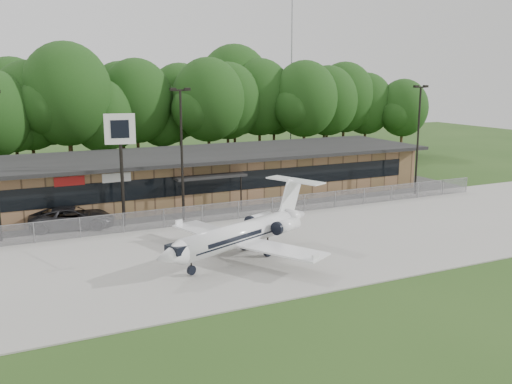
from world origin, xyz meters
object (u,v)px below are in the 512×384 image
terminal (209,174)px  pole_sign (120,141)px  suv (72,218)px  business_jet (243,234)px

terminal → pole_sign: bearing=-143.2°
suv → pole_sign: (3.58, -1.03, 5.61)m
terminal → pole_sign: size_ratio=4.86×
business_jet → pole_sign: 12.77m
pole_sign → terminal: bearing=46.6°
business_jet → suv: business_jet is taller
terminal → suv: bearing=-155.0°
pole_sign → business_jet: bearing=-55.6°
business_jet → pole_sign: size_ratio=1.51×
pole_sign → suv: bearing=173.8°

